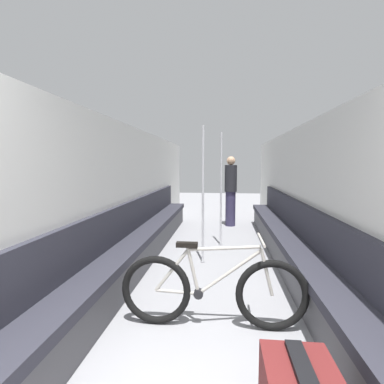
% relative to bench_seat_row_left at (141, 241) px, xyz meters
% --- Properties ---
extents(wall_left, '(0.10, 10.71, 2.14)m').
position_rel_bench_seat_row_left_xyz_m(wall_left, '(-0.23, -0.01, 0.75)').
color(wall_left, silver).
rests_on(wall_left, ground).
extents(wall_right, '(0.10, 10.71, 2.14)m').
position_rel_bench_seat_row_left_xyz_m(wall_right, '(2.53, -0.01, 0.75)').
color(wall_right, silver).
rests_on(wall_right, ground).
extents(bench_seat_row_left, '(0.42, 6.65, 0.96)m').
position_rel_bench_seat_row_left_xyz_m(bench_seat_row_left, '(0.00, 0.00, 0.00)').
color(bench_seat_row_left, '#4C4C51').
rests_on(bench_seat_row_left, ground).
extents(bench_seat_row_right, '(0.42, 6.65, 0.96)m').
position_rel_bench_seat_row_left_xyz_m(bench_seat_row_right, '(2.29, 0.00, 0.00)').
color(bench_seat_row_right, '#4C4C51').
rests_on(bench_seat_row_right, ground).
extents(bicycle, '(1.76, 0.46, 0.87)m').
position_rel_bench_seat_row_left_xyz_m(bicycle, '(1.20, -1.80, 0.03)').
color(bicycle, black).
rests_on(bicycle, ground).
extents(grab_pole_near, '(0.08, 0.08, 2.12)m').
position_rel_bench_seat_row_left_xyz_m(grab_pole_near, '(1.24, 1.10, 0.71)').
color(grab_pole_near, gray).
rests_on(grab_pole_near, ground).
extents(grab_pole_far, '(0.08, 0.08, 2.12)m').
position_rel_bench_seat_row_left_xyz_m(grab_pole_far, '(0.98, 0.06, 0.71)').
color(grab_pole_far, gray).
rests_on(grab_pole_far, ground).
extents(passenger_standing, '(0.30, 0.30, 1.72)m').
position_rel_bench_seat_row_left_xyz_m(passenger_standing, '(1.46, 2.91, 0.57)').
color(passenger_standing, '#332D4C').
rests_on(passenger_standing, ground).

